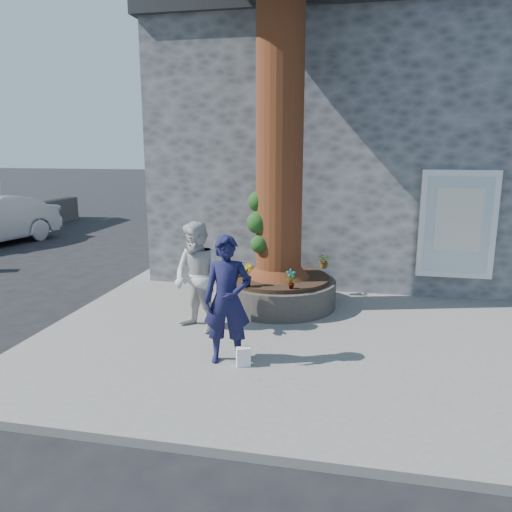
# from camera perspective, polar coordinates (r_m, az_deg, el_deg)

# --- Properties ---
(ground) EXTENTS (120.00, 120.00, 0.00)m
(ground) POSITION_cam_1_polar(r_m,az_deg,el_deg) (8.55, -5.08, -10.05)
(ground) COLOR black
(ground) RESTS_ON ground
(pavement) EXTENTS (9.00, 8.00, 0.12)m
(pavement) POSITION_cam_1_polar(r_m,az_deg,el_deg) (9.17, 5.87, -8.08)
(pavement) COLOR slate
(pavement) RESTS_ON ground
(yellow_line) EXTENTS (0.10, 30.00, 0.01)m
(yellow_line) POSITION_cam_1_polar(r_m,az_deg,el_deg) (10.62, -19.50, -6.18)
(yellow_line) COLOR yellow
(yellow_line) RESTS_ON ground
(stone_shop) EXTENTS (10.30, 8.30, 6.30)m
(stone_shop) POSITION_cam_1_polar(r_m,az_deg,el_deg) (14.75, 12.72, 11.74)
(stone_shop) COLOR #484A4D
(stone_shop) RESTS_ON ground
(planter) EXTENTS (2.30, 2.30, 0.60)m
(planter) POSITION_cam_1_polar(r_m,az_deg,el_deg) (10.09, 2.55, -4.00)
(planter) COLOR black
(planter) RESTS_ON pavement
(man) EXTENTS (0.76, 0.56, 1.91)m
(man) POSITION_cam_1_polar(r_m,az_deg,el_deg) (7.30, -3.31, -5.04)
(man) COLOR #141437
(man) RESTS_ON pavement
(woman) EXTENTS (1.16, 1.07, 1.91)m
(woman) POSITION_cam_1_polar(r_m,az_deg,el_deg) (8.58, -6.71, -2.44)
(woman) COLOR beige
(woman) RESTS_ON pavement
(shopping_bag) EXTENTS (0.23, 0.19, 0.28)m
(shopping_bag) POSITION_cam_1_polar(r_m,az_deg,el_deg) (7.42, -1.47, -11.44)
(shopping_bag) COLOR white
(shopping_bag) RESTS_ON pavement
(plant_a) EXTENTS (0.23, 0.20, 0.37)m
(plant_a) POSITION_cam_1_polar(r_m,az_deg,el_deg) (9.09, 4.03, -2.64)
(plant_a) COLOR gray
(plant_a) RESTS_ON planter
(plant_b) EXTENTS (0.30, 0.30, 0.42)m
(plant_b) POSITION_cam_1_polar(r_m,az_deg,el_deg) (9.23, -1.09, -2.20)
(plant_b) COLOR gray
(plant_b) RESTS_ON planter
(plant_c) EXTENTS (0.21, 0.21, 0.29)m
(plant_c) POSITION_cam_1_polar(r_m,az_deg,el_deg) (9.94, -2.46, -1.55)
(plant_c) COLOR gray
(plant_c) RESTS_ON planter
(plant_d) EXTENTS (0.37, 0.39, 0.33)m
(plant_d) POSITION_cam_1_polar(r_m,az_deg,el_deg) (10.69, 7.82, -0.54)
(plant_d) COLOR gray
(plant_d) RESTS_ON planter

